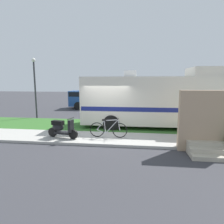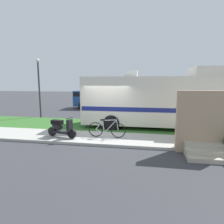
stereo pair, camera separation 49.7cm
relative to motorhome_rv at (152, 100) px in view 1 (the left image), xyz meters
The scene contains 12 objects.
ground_plane 3.42m from the motorhome_rv, 148.19° to the right, with size 80.00×80.00×0.00m, color #38383D.
sidewalk 4.08m from the motorhome_rv, 132.45° to the right, with size 24.00×2.00×0.12m.
grass_strip 3.01m from the motorhome_rv, behind, with size 24.00×3.40×0.08m.
motorhome_rv is the anchor object (origin of this frame).
scooter 5.44m from the motorhome_rv, 144.84° to the right, with size 1.55×0.61×0.97m.
bicycle 3.69m from the motorhome_rv, 128.77° to the right, with size 1.79×0.52×0.91m.
pickup_truck_near 4.27m from the motorhome_rv, 103.16° to the left, with size 5.37×2.31×1.75m.
pickup_truck_far 9.63m from the motorhome_rv, 126.07° to the left, with size 5.15×2.42×1.79m.
porch_steps 4.30m from the motorhome_rv, 65.60° to the right, with size 2.00×1.26×2.40m.
bottle_green 3.26m from the motorhome_rv, 70.41° to the right, with size 0.08×0.08×0.30m.
bottle_spare 4.16m from the motorhome_rv, 44.49° to the right, with size 0.06×0.06×0.23m.
street_lamp_post 8.63m from the motorhome_rv, 166.33° to the left, with size 0.28×0.28×4.39m.
Camera 1 is at (1.62, -9.94, 2.73)m, focal length 31.09 mm.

